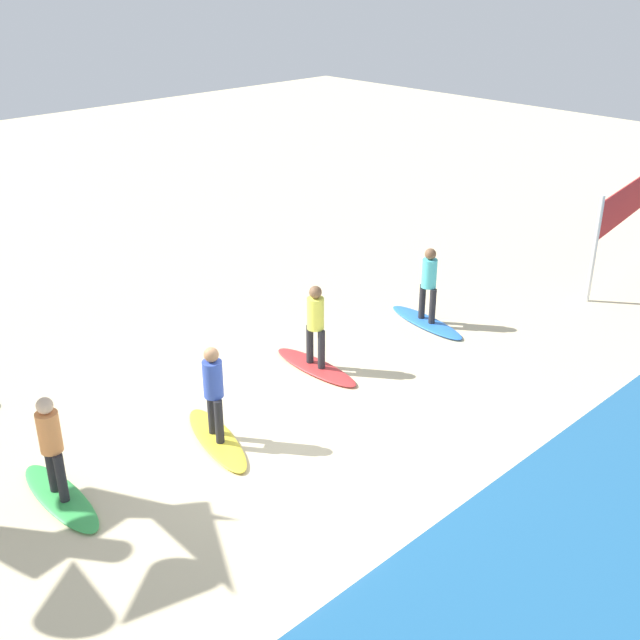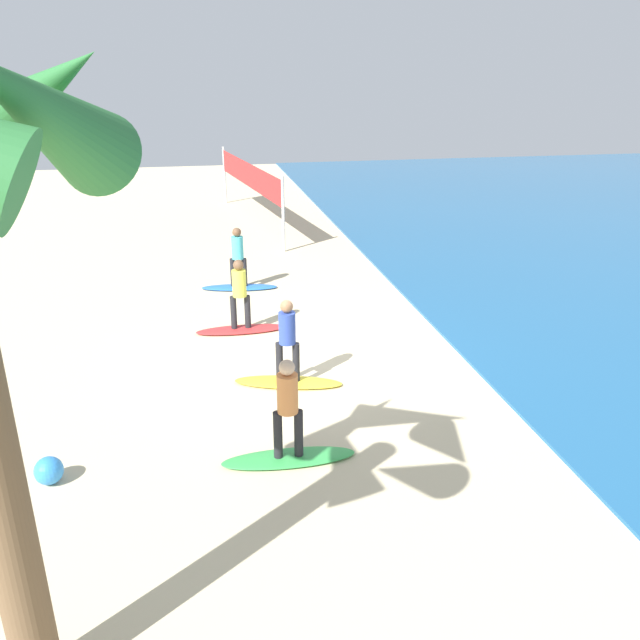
{
  "view_description": "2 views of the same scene",
  "coord_description": "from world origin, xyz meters",
  "px_view_note": "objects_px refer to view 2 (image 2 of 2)",
  "views": [
    {
      "loc": [
        7.2,
        8.1,
        7.26
      ],
      "look_at": [
        -1.75,
        -1.21,
        1.19
      ],
      "focal_mm": 43.82,
      "sensor_mm": 36.0,
      "label": 1
    },
    {
      "loc": [
        11.92,
        -2.35,
        5.68
      ],
      "look_at": [
        0.52,
        -0.1,
        1.11
      ],
      "focal_mm": 35.73,
      "sensor_mm": 36.0,
      "label": 2
    }
  ],
  "objects_px": {
    "surfer_blue": "(238,253)",
    "surfboard_green": "(289,458)",
    "beach_ball": "(49,471)",
    "surfboard_yellow": "(288,382)",
    "surfboard_blue": "(239,287)",
    "surfer_green": "(288,402)",
    "surfer_yellow": "(287,335)",
    "surfer_red": "(240,289)",
    "surfboard_red": "(241,329)",
    "volleyball_net": "(249,178)"
  },
  "relations": [
    {
      "from": "surfer_blue",
      "to": "surfer_red",
      "type": "relative_size",
      "value": 1.0
    },
    {
      "from": "surfboard_blue",
      "to": "surfer_green",
      "type": "bearing_deg",
      "value": -81.38
    },
    {
      "from": "surfboard_green",
      "to": "surfer_yellow",
      "type": "bearing_deg",
      "value": 83.36
    },
    {
      "from": "surfboard_green",
      "to": "volleyball_net",
      "type": "bearing_deg",
      "value": 88.32
    },
    {
      "from": "beach_ball",
      "to": "surfer_green",
      "type": "bearing_deg",
      "value": 88.09
    },
    {
      "from": "surfboard_yellow",
      "to": "beach_ball",
      "type": "height_order",
      "value": "beach_ball"
    },
    {
      "from": "surfboard_red",
      "to": "surfer_green",
      "type": "xyz_separation_m",
      "value": [
        5.44,
        0.3,
        0.99
      ]
    },
    {
      "from": "surfer_red",
      "to": "surfer_green",
      "type": "bearing_deg",
      "value": 3.12
    },
    {
      "from": "surfer_red",
      "to": "surfboard_green",
      "type": "relative_size",
      "value": 0.78
    },
    {
      "from": "surfer_red",
      "to": "surfboard_yellow",
      "type": "relative_size",
      "value": 0.78
    },
    {
      "from": "surfboard_blue",
      "to": "surfboard_green",
      "type": "height_order",
      "value": "same"
    },
    {
      "from": "surfer_blue",
      "to": "surfboard_green",
      "type": "xyz_separation_m",
      "value": [
        8.56,
        0.1,
        -0.99
      ]
    },
    {
      "from": "surfboard_yellow",
      "to": "volleyball_net",
      "type": "height_order",
      "value": "volleyball_net"
    },
    {
      "from": "surfer_red",
      "to": "surfboard_red",
      "type": "bearing_deg",
      "value": 180.0
    },
    {
      "from": "surfboard_red",
      "to": "beach_ball",
      "type": "xyz_separation_m",
      "value": [
        5.33,
        -3.24,
        0.17
      ]
    },
    {
      "from": "surfboard_blue",
      "to": "surfer_blue",
      "type": "xyz_separation_m",
      "value": [
        0.0,
        0.0,
        0.99
      ]
    },
    {
      "from": "surfer_blue",
      "to": "surfboard_yellow",
      "type": "height_order",
      "value": "surfer_blue"
    },
    {
      "from": "surfer_blue",
      "to": "surfboard_yellow",
      "type": "distance_m",
      "value": 6.09
    },
    {
      "from": "beach_ball",
      "to": "surfer_blue",
      "type": "bearing_deg",
      "value": 157.84
    },
    {
      "from": "surfer_red",
      "to": "surfer_yellow",
      "type": "relative_size",
      "value": 1.0
    },
    {
      "from": "surfer_blue",
      "to": "surfer_red",
      "type": "distance_m",
      "value": 3.12
    },
    {
      "from": "surfer_red",
      "to": "surfboard_green",
      "type": "distance_m",
      "value": 5.54
    },
    {
      "from": "surfer_blue",
      "to": "surfboard_red",
      "type": "bearing_deg",
      "value": -3.56
    },
    {
      "from": "surfer_yellow",
      "to": "beach_ball",
      "type": "height_order",
      "value": "surfer_yellow"
    },
    {
      "from": "surfer_green",
      "to": "surfer_yellow",
      "type": "bearing_deg",
      "value": 171.7
    },
    {
      "from": "surfer_blue",
      "to": "beach_ball",
      "type": "height_order",
      "value": "surfer_blue"
    },
    {
      "from": "surfboard_blue",
      "to": "beach_ball",
      "type": "bearing_deg",
      "value": -104.23
    },
    {
      "from": "surfer_yellow",
      "to": "surfboard_red",
      "type": "bearing_deg",
      "value": -166.87
    },
    {
      "from": "surfboard_green",
      "to": "beach_ball",
      "type": "bearing_deg",
      "value": 179.75
    },
    {
      "from": "surfboard_green",
      "to": "surfer_green",
      "type": "height_order",
      "value": "surfer_green"
    },
    {
      "from": "surfer_blue",
      "to": "surfboard_green",
      "type": "relative_size",
      "value": 0.78
    },
    {
      "from": "surfboard_green",
      "to": "surfer_blue",
      "type": "bearing_deg",
      "value": 92.34
    },
    {
      "from": "surfboard_yellow",
      "to": "surfer_green",
      "type": "bearing_deg",
      "value": -82.93
    },
    {
      "from": "surfer_blue",
      "to": "surfer_green",
      "type": "distance_m",
      "value": 8.56
    },
    {
      "from": "surfboard_red",
      "to": "beach_ball",
      "type": "bearing_deg",
      "value": -121.2
    },
    {
      "from": "surfboard_red",
      "to": "surfboard_yellow",
      "type": "bearing_deg",
      "value": -76.72
    },
    {
      "from": "surfer_yellow",
      "to": "beach_ball",
      "type": "relative_size",
      "value": 3.9
    },
    {
      "from": "surfboard_yellow",
      "to": "surfboard_green",
      "type": "distance_m",
      "value": 2.6
    },
    {
      "from": "surfboard_blue",
      "to": "surfer_red",
      "type": "height_order",
      "value": "surfer_red"
    },
    {
      "from": "surfboard_blue",
      "to": "surfboard_green",
      "type": "relative_size",
      "value": 1.0
    },
    {
      "from": "surfboard_red",
      "to": "surfboard_yellow",
      "type": "xyz_separation_m",
      "value": [
        2.88,
        0.67,
        0.0
      ]
    },
    {
      "from": "surfboard_blue",
      "to": "volleyball_net",
      "type": "xyz_separation_m",
      "value": [
        -8.1,
        1.07,
        1.74
      ]
    },
    {
      "from": "surfboard_yellow",
      "to": "surfer_yellow",
      "type": "relative_size",
      "value": 1.28
    },
    {
      "from": "surfboard_yellow",
      "to": "surfboard_green",
      "type": "relative_size",
      "value": 1.0
    },
    {
      "from": "surfboard_green",
      "to": "surfer_red",
      "type": "bearing_deg",
      "value": 94.77
    },
    {
      "from": "surfboard_yellow",
      "to": "surfer_green",
      "type": "xyz_separation_m",
      "value": [
        2.57,
        -0.37,
        0.99
      ]
    },
    {
      "from": "surfer_blue",
      "to": "surfboard_yellow",
      "type": "relative_size",
      "value": 0.78
    },
    {
      "from": "surfer_yellow",
      "to": "surfer_green",
      "type": "distance_m",
      "value": 2.6
    },
    {
      "from": "surfboard_blue",
      "to": "surfboard_yellow",
      "type": "xyz_separation_m",
      "value": [
        5.99,
        0.48,
        0.0
      ]
    },
    {
      "from": "surfboard_green",
      "to": "surfboard_blue",
      "type": "bearing_deg",
      "value": 92.34
    }
  ]
}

